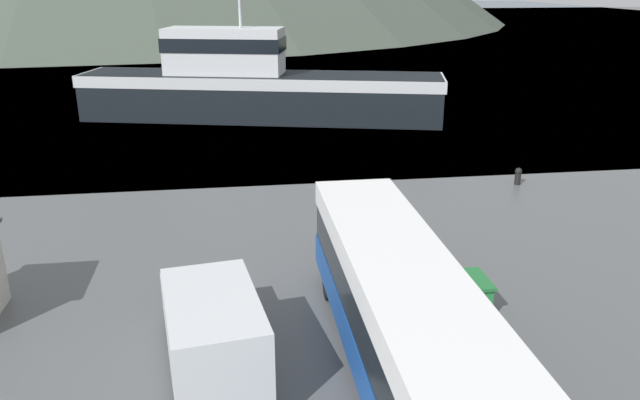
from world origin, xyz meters
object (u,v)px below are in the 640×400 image
object	(u,v)px
storage_bin	(468,294)
delivery_van	(211,328)
small_boat	(369,86)
fishing_boat	(255,85)
tour_bus	(401,315)

from	to	relation	value
storage_bin	delivery_van	bearing A→B (deg)	-164.59
small_boat	delivery_van	bearing A→B (deg)	36.48
delivery_van	small_boat	xyz separation A→B (m)	(12.95, 40.55, -0.82)
fishing_boat	delivery_van	bearing A→B (deg)	9.51
fishing_boat	small_boat	xyz separation A→B (m)	(10.52, 10.35, -1.94)
storage_bin	small_boat	bearing A→B (deg)	81.95
delivery_van	small_boat	bearing A→B (deg)	63.89
fishing_boat	storage_bin	xyz separation A→B (m)	(5.08, -28.13, -1.84)
tour_bus	storage_bin	xyz separation A→B (m)	(2.93, 3.03, -1.29)
delivery_van	storage_bin	bearing A→B (deg)	7.01
tour_bus	storage_bin	world-z (taller)	tour_bus
fishing_boat	tour_bus	bearing A→B (deg)	18.05
delivery_van	storage_bin	size ratio (longest dim) A/B	4.01
fishing_boat	small_boat	size ratio (longest dim) A/B	3.89
fishing_boat	small_boat	bearing A→B (deg)	148.64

